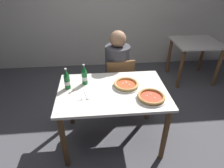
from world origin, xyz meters
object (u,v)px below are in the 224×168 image
diner_seated (117,74)px  beer_bottle_center (67,80)px  dining_table_background (195,50)px  dining_table_main (112,99)px  pizza_marinara_far (126,85)px  napkin_with_cutlery (84,95)px  chair_behind_table (118,82)px  beer_bottle_left (84,76)px  pizza_margherita_near (151,97)px

diner_seated → beer_bottle_center: 0.89m
dining_table_background → dining_table_main: bearing=-139.6°
dining_table_background → pizza_marinara_far: (-1.47, -1.32, 0.18)m
napkin_with_cutlery → chair_behind_table: bearing=55.9°
beer_bottle_left → beer_bottle_center: 0.20m
pizza_margherita_near → pizza_marinara_far: bearing=130.1°
beer_bottle_left → pizza_margherita_near: bearing=-27.7°
beer_bottle_center → napkin_with_cutlery: 0.25m
pizza_marinara_far → beer_bottle_left: beer_bottle_left is taller
chair_behind_table → dining_table_main: bearing=68.6°
diner_seated → pizza_margherita_near: diner_seated is taller
dining_table_main → napkin_with_cutlery: size_ratio=6.02×
dining_table_background → beer_bottle_left: 2.31m
diner_seated → beer_bottle_center: (-0.62, -0.57, 0.27)m
beer_bottle_center → dining_table_main: bearing=-10.3°
beer_bottle_left → chair_behind_table: bearing=44.7°
diner_seated → dining_table_background: bearing=26.0°
chair_behind_table → dining_table_background: (1.49, 0.78, 0.11)m
diner_seated → pizza_marinara_far: size_ratio=3.92×
pizza_marinara_far → napkin_with_cutlery: pizza_marinara_far is taller
beer_bottle_center → napkin_with_cutlery: beer_bottle_center is taller
dining_table_main → beer_bottle_center: (-0.49, 0.09, 0.22)m
chair_behind_table → beer_bottle_center: beer_bottle_center is taller
dining_table_main → diner_seated: 0.68m
dining_table_main → pizza_marinara_far: bearing=22.9°
chair_behind_table → dining_table_background: chair_behind_table is taller
dining_table_background → chair_behind_table: bearing=-152.3°
dining_table_main → dining_table_background: bearing=40.4°
dining_table_background → pizza_margherita_near: 2.03m
diner_seated → pizza_marinara_far: bearing=-87.1°
pizza_marinara_far → beer_bottle_left: bearing=168.0°
diner_seated → beer_bottle_center: diner_seated is taller
diner_seated → dining_table_background: diner_seated is taller
diner_seated → beer_bottle_center: bearing=-137.5°
pizza_marinara_far → diner_seated: bearing=92.9°
beer_bottle_center → chair_behind_table: bearing=39.5°
dining_table_background → pizza_margherita_near: (-1.25, -1.58, 0.18)m
dining_table_main → beer_bottle_center: 0.54m
napkin_with_cutlery → beer_bottle_center: bearing=140.0°
pizza_margherita_near → beer_bottle_center: size_ratio=1.26×
pizza_marinara_far → napkin_with_cutlery: bearing=-164.7°
pizza_marinara_far → napkin_with_cutlery: (-0.47, -0.13, -0.02)m
chair_behind_table → napkin_with_cutlery: chair_behind_table is taller
chair_behind_table → diner_seated: 0.11m
diner_seated → dining_table_background: size_ratio=1.51×
beer_bottle_left → beer_bottle_center: size_ratio=1.00×
pizza_marinara_far → napkin_with_cutlery: size_ratio=1.55×
dining_table_main → pizza_margherita_near: pizza_margherita_near is taller
dining_table_main → pizza_margherita_near: size_ratio=3.87×
pizza_marinara_far → beer_bottle_left: size_ratio=1.25×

